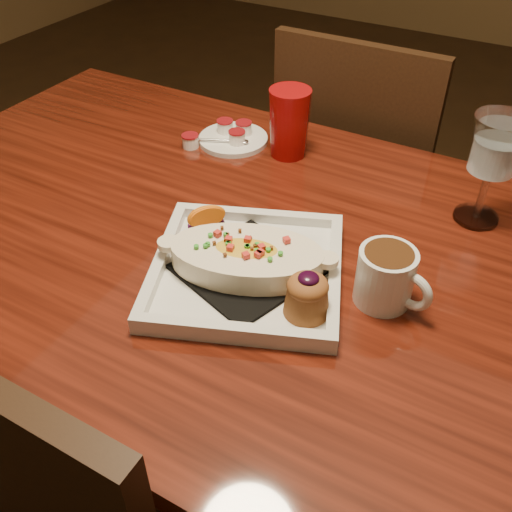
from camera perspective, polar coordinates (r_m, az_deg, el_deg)
The scene contains 9 objects.
floor at distance 1.57m, azimuth -0.98°, elevation -20.19°, with size 7.00×7.00×0.00m, color black.
table at distance 1.06m, azimuth -1.37°, elevation -2.12°, with size 1.50×0.90×0.75m.
chair_far at distance 1.61m, azimuth 10.23°, elevation 7.13°, with size 0.42×0.42×0.93m.
plate at distance 0.89m, azimuth -0.53°, elevation -0.88°, with size 0.38×0.38×0.08m.
coffee_mug at distance 0.86m, azimuth 12.98°, elevation -1.93°, with size 0.12×0.09×0.09m.
goblet at distance 1.04m, azimuth 22.82°, elevation 9.61°, with size 0.10×0.10×0.20m.
saucer at distance 1.27m, azimuth -2.33°, elevation 11.83°, with size 0.15×0.15×0.10m.
creamer_loose at distance 1.26m, azimuth -6.58°, elevation 11.37°, with size 0.04×0.04×0.03m.
red_tumbler at distance 1.20m, azimuth 3.33°, elevation 13.12°, with size 0.09×0.09×0.14m, color #A10B0E.
Camera 1 is at (0.41, -0.67, 1.36)m, focal length 40.00 mm.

